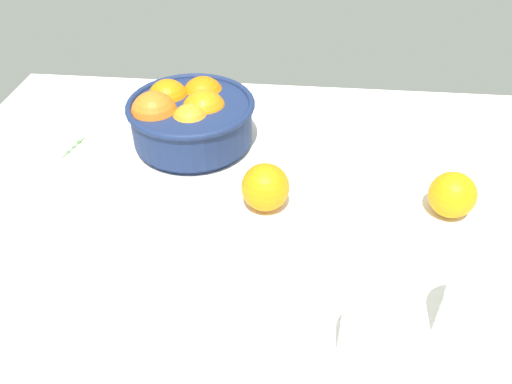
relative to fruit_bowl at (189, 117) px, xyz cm
name	(u,v)px	position (x,y,z in cm)	size (l,w,h in cm)	color
ground_plane	(255,259)	(14.95, -27.78, -7.05)	(117.27, 105.37, 3.00)	white
fruit_bowl	(189,117)	(0.00, 0.00, 0.00)	(23.38, 23.38, 11.63)	navy
juice_glass	(475,317)	(42.30, -40.17, -0.95)	(8.13, 8.13, 10.49)	white
second_glass	(368,338)	(29.70, -43.65, -1.98)	(6.71, 6.71, 8.21)	white
loose_orange_0	(452,195)	(44.69, -16.15, -1.88)	(7.33, 7.33, 7.33)	orange
loose_orange_3	(265,187)	(15.57, -17.34, -1.69)	(7.72, 7.72, 7.72)	orange
herb_sprig_0	(75,145)	(-21.72, -3.73, -5.29)	(1.94, 6.99, 0.99)	#4D743F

